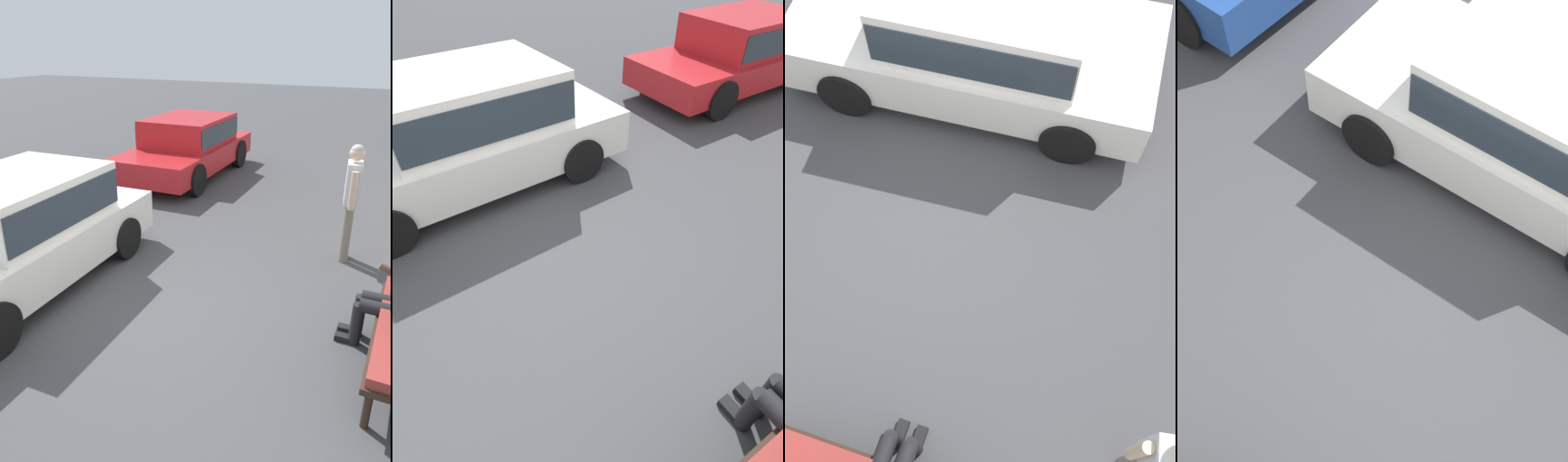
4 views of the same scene
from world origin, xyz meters
TOP-DOWN VIEW (x-y plane):
  - ground_plane at (0.00, 0.00)m, footprint 60.00×60.00m
  - parked_car_near at (-5.60, -2.30)m, footprint 4.28×2.01m
  - parked_car_mid at (0.08, -1.83)m, footprint 4.19×2.02m
  - pedestrian_standing at (-2.55, 1.89)m, footprint 0.54×0.25m

SIDE VIEW (x-z plane):
  - ground_plane at x=0.00m, z-range 0.00..0.00m
  - parked_car_near at x=-5.60m, z-range 0.07..1.45m
  - parked_car_mid at x=0.08m, z-range 0.06..1.54m
  - pedestrian_standing at x=-2.55m, z-range 0.16..1.89m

